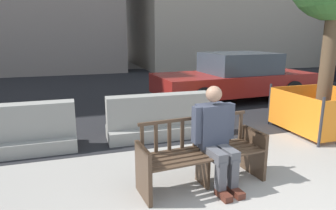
% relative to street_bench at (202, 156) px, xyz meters
% --- Properties ---
extents(street_asphalt, '(120.00, 12.00, 0.01)m').
position_rel_street_bench_xyz_m(street_asphalt, '(0.57, 7.42, -0.39)').
color(street_asphalt, black).
rests_on(street_asphalt, ground).
extents(street_bench, '(1.73, 0.67, 0.88)m').
position_rel_street_bench_xyz_m(street_bench, '(0.00, 0.00, 0.00)').
color(street_bench, '#473323').
rests_on(street_bench, ground).
extents(seated_person, '(0.59, 0.75, 1.31)m').
position_rel_street_bench_xyz_m(seated_person, '(0.17, -0.04, 0.29)').
color(seated_person, '#383D4C').
rests_on(seated_person, ground).
extents(jersey_barrier_centre, '(2.01, 0.71, 0.84)m').
position_rel_street_bench_xyz_m(jersey_barrier_centre, '(-0.01, 1.98, -0.06)').
color(jersey_barrier_centre, gray).
rests_on(jersey_barrier_centre, ground).
extents(jersey_barrier_left, '(2.00, 0.69, 0.84)m').
position_rel_street_bench_xyz_m(jersey_barrier_left, '(-2.55, 1.93, -0.06)').
color(jersey_barrier_left, gray).
rests_on(jersey_barrier_left, ground).
extents(construction_fence, '(1.50, 1.50, 0.91)m').
position_rel_street_bench_xyz_m(construction_fence, '(3.25, 1.32, 0.06)').
color(construction_fence, '#2D2D33').
rests_on(construction_fence, ground).
extents(car_sedan_far, '(4.76, 2.20, 1.41)m').
position_rel_street_bench_xyz_m(car_sedan_far, '(3.06, 4.50, 0.29)').
color(car_sedan_far, maroon).
rests_on(car_sedan_far, ground).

